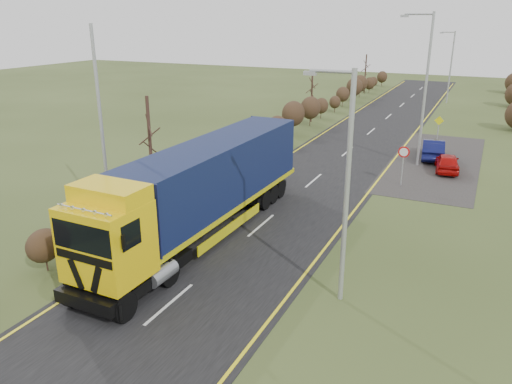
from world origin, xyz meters
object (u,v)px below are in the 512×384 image
object	(u,v)px
lorry	(203,186)
speed_sign	(403,158)
car_blue_sedan	(433,149)
car_red_hatchback	(447,163)
streetlight_near	(345,181)

from	to	relation	value
lorry	speed_sign	xyz separation A→B (m)	(7.10, 11.70, -0.77)
car_blue_sedan	speed_sign	size ratio (longest dim) A/B	1.75
lorry	speed_sign	size ratio (longest dim) A/B	6.43
car_red_hatchback	streetlight_near	distance (m)	19.29
streetlight_near	speed_sign	distance (m)	14.68
lorry	car_red_hatchback	xyz separation A→B (m)	(9.36, 16.06, -1.90)
lorry	car_blue_sedan	bearing A→B (deg)	68.10
lorry	car_red_hatchback	world-z (taller)	lorry
car_red_hatchback	streetlight_near	world-z (taller)	streetlight_near
car_blue_sedan	streetlight_near	xyz separation A→B (m)	(-0.77, -21.76, 3.87)
speed_sign	car_red_hatchback	bearing A→B (deg)	62.62
car_blue_sedan	lorry	bearing A→B (deg)	60.47
lorry	streetlight_near	distance (m)	8.07
car_red_hatchback	lorry	bearing A→B (deg)	51.76
lorry	car_red_hatchback	distance (m)	18.69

